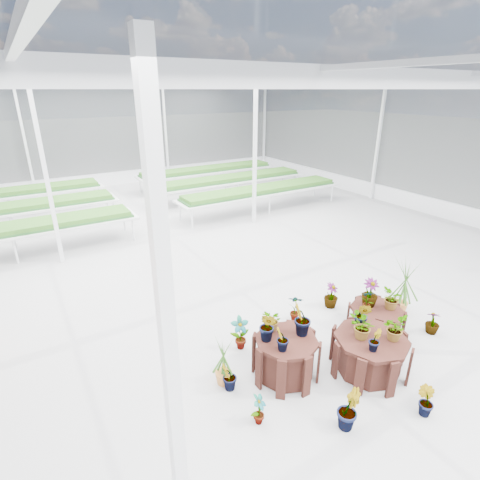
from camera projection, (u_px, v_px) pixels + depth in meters
ground_plane at (240, 298)px, 8.08m from camera, size 24.00×24.00×0.00m
greenhouse_shell at (240, 198)px, 7.24m from camera, size 18.00×24.00×4.50m
steel_frame at (240, 198)px, 7.24m from camera, size 18.00×24.00×4.50m
nursery_benches at (137, 201)px, 13.62m from camera, size 16.00×7.00×0.84m
plinth_tall at (286, 357)px, 5.79m from camera, size 1.01×1.01×0.69m
plinth_mid at (369, 354)px, 5.91m from camera, size 1.48×1.48×0.62m
plinth_low at (376, 319)px, 6.98m from camera, size 1.08×1.08×0.44m
nursery_plants at (338, 321)px, 6.30m from camera, size 4.46×3.03×1.30m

